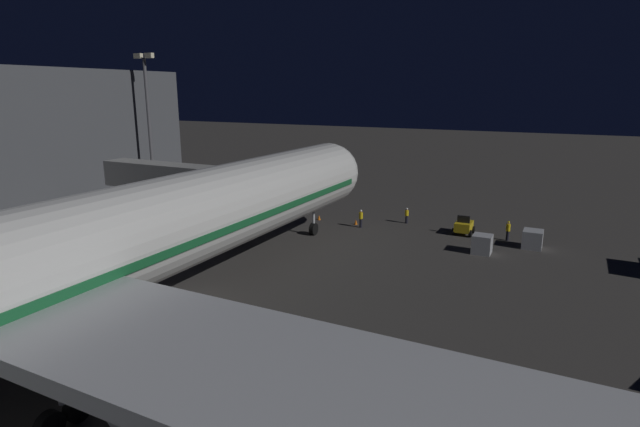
# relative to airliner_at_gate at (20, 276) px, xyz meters

# --- Properties ---
(ground_plane) EXTENTS (320.00, 320.00, 0.00)m
(ground_plane) POSITION_rel_airliner_at_gate_xyz_m (0.00, -10.77, -5.59)
(ground_plane) COLOR #383533
(airliner_at_gate) EXTENTS (53.74, 71.61, 19.54)m
(airliner_at_gate) POSITION_rel_airliner_at_gate_xyz_m (0.00, 0.00, 0.00)
(airliner_at_gate) COLOR silver
(airliner_at_gate) RESTS_ON ground_plane
(jet_bridge) EXTENTS (17.91, 3.40, 7.22)m
(jet_bridge) POSITION_rel_airliner_at_gate_xyz_m (9.89, -23.13, 0.09)
(jet_bridge) COLOR #9E9E99
(jet_bridge) RESTS_ON ground_plane
(apron_floodlight_mast) EXTENTS (2.90, 0.50, 18.25)m
(apron_floodlight_mast) POSITION_rel_airliner_at_gate_xyz_m (25.50, -33.55, 4.98)
(apron_floodlight_mast) COLOR #59595E
(apron_floodlight_mast) RESTS_ON ground_plane
(baggage_tug_spare) EXTENTS (1.86, 2.28, 1.95)m
(baggage_tug_spare) POSITION_rel_airliner_at_gate_xyz_m (-13.15, -35.99, -4.81)
(baggage_tug_spare) COLOR yellow
(baggage_tug_spare) RESTS_ON ground_plane
(baggage_container_near_belt) EXTENTS (1.60, 1.62, 1.66)m
(baggage_container_near_belt) POSITION_rel_airliner_at_gate_xyz_m (-15.79, -30.59, -4.76)
(baggage_container_near_belt) COLOR #B7BABF
(baggage_container_near_belt) RESTS_ON ground_plane
(baggage_container_mid_row) EXTENTS (1.67, 1.82, 1.65)m
(baggage_container_mid_row) POSITION_rel_airliner_at_gate_xyz_m (-19.60, -34.23, -4.77)
(baggage_container_mid_row) COLOR #B7BABF
(baggage_container_mid_row) RESTS_ON ground_plane
(ground_crew_near_nose_gear) EXTENTS (0.40, 0.40, 1.92)m
(ground_crew_near_nose_gear) POSITION_rel_airliner_at_gate_xyz_m (-17.32, -35.63, -4.53)
(ground_crew_near_nose_gear) COLOR black
(ground_crew_near_nose_gear) RESTS_ON ground_plane
(ground_crew_by_belt_loader) EXTENTS (0.40, 0.40, 1.90)m
(ground_crew_by_belt_loader) POSITION_rel_airliner_at_gate_xyz_m (-3.11, -33.65, -4.54)
(ground_crew_by_belt_loader) COLOR black
(ground_crew_by_belt_loader) RESTS_ON ground_plane
(ground_crew_marshaller_fwd) EXTENTS (0.40, 0.40, 1.70)m
(ground_crew_marshaller_fwd) POSITION_rel_airliner_at_gate_xyz_m (-6.84, -37.46, -4.65)
(ground_crew_marshaller_fwd) COLOR black
(ground_crew_marshaller_fwd) RESTS_ON ground_plane
(traffic_cone_nose_port) EXTENTS (0.36, 0.36, 0.55)m
(traffic_cone_nose_port) POSITION_rel_airliner_at_gate_xyz_m (-2.20, -34.49, -5.32)
(traffic_cone_nose_port) COLOR orange
(traffic_cone_nose_port) RESTS_ON ground_plane
(traffic_cone_nose_starboard) EXTENTS (0.36, 0.36, 0.55)m
(traffic_cone_nose_starboard) POSITION_rel_airliner_at_gate_xyz_m (2.20, -34.49, -5.32)
(traffic_cone_nose_starboard) COLOR orange
(traffic_cone_nose_starboard) RESTS_ON ground_plane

